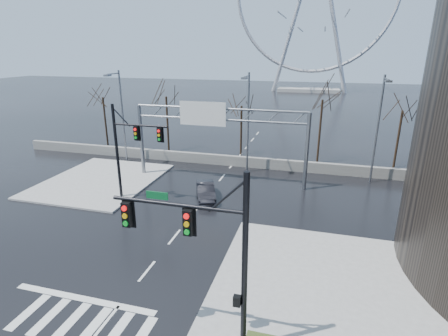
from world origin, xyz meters
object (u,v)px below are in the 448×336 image
(signal_mast_far, at_px, (128,144))
(car, at_px, (206,191))
(signal_mast_near, at_px, (210,245))
(sign_gantry, at_px, (215,128))

(signal_mast_far, height_order, car, signal_mast_far)
(signal_mast_near, xyz_separation_m, sign_gantry, (-5.52, 19.00, 0.31))
(sign_gantry, height_order, car, sign_gantry)
(sign_gantry, distance_m, car, 6.17)
(signal_mast_near, distance_m, sign_gantry, 19.79)
(signal_mast_near, xyz_separation_m, car, (-5.12, 14.79, -4.19))
(signal_mast_far, bearing_deg, signal_mast_near, -49.74)
(signal_mast_far, relative_size, car, 1.93)
(car, bearing_deg, signal_mast_near, -93.57)
(signal_mast_near, relative_size, signal_mast_far, 1.00)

